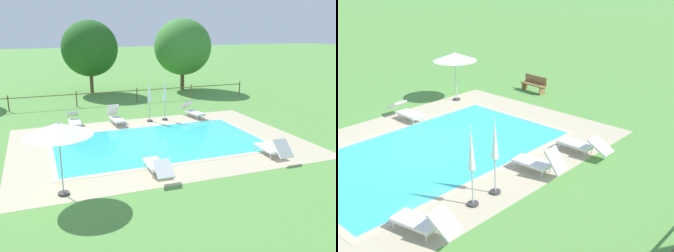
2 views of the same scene
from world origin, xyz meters
The scene contains 12 objects.
ground_plane centered at (0.00, 0.00, 0.00)m, with size 160.00×160.00×0.00m, color #599342.
pool_deck_paving centered at (0.00, 0.00, 0.00)m, with size 13.19×9.19×0.01m, color #BCAD8E.
swimming_pool_water centered at (0.00, 0.00, 0.01)m, with size 9.40×5.40×0.01m, color #38C6D1.
pool_coping_rim centered at (0.00, 0.00, 0.01)m, with size 9.88×5.88×0.01m.
sun_lounger_north_near_steps centered at (-1.15, 3.96, 0.40)m, with size 0.72×1.86×1.01m.
sun_lounger_north_far centered at (-3.38, 4.20, 0.36)m, with size 0.61×2.06×0.75m.
sun_lounger_north_end centered at (3.45, 3.90, 0.38)m, with size 0.96×2.04×0.88m.
sun_lounger_south_mid centered at (-1.30, -3.51, 0.36)m, with size 0.65×2.08×0.74m.
patio_umbrella_open_foreground centered at (-4.64, -3.97, 2.18)m, with size 2.13×2.13×2.43m.
patio_umbrella_closed_row_west centered at (1.67, 3.79, 1.49)m, with size 0.32×0.32×2.42m.
patio_umbrella_closed_row_mid_west centered at (0.75, 3.80, 1.52)m, with size 0.32×0.32×2.42m.
wooden_bench_lawn_side centered at (-8.35, -1.96, 0.47)m, with size 0.57×1.53×0.87m.
Camera 2 is at (8.77, 11.44, 6.44)m, focal length 45.20 mm.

